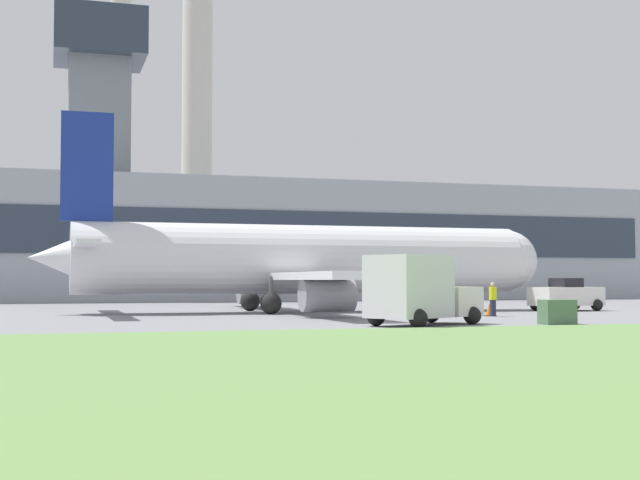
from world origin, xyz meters
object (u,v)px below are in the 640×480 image
at_px(baggage_truck, 419,292).
at_px(ground_crew_person, 493,299).
at_px(airplane, 297,260).
at_px(pushback_tug, 566,296).

height_order(baggage_truck, ground_crew_person, baggage_truck).
xyz_separation_m(airplane, pushback_tug, (14.83, -2.45, -1.93)).
relative_size(pushback_tug, ground_crew_person, 2.68).
xyz_separation_m(pushback_tug, baggage_truck, (-14.11, -12.27, 0.45)).
height_order(airplane, pushback_tug, airplane).
xyz_separation_m(pushback_tug, ground_crew_person, (-7.40, -5.45, -0.01)).
relative_size(pushback_tug, baggage_truck, 0.81).
xyz_separation_m(baggage_truck, ground_crew_person, (6.71, 6.82, -0.46)).
height_order(airplane, ground_crew_person, airplane).
bearing_deg(baggage_truck, airplane, 92.78).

